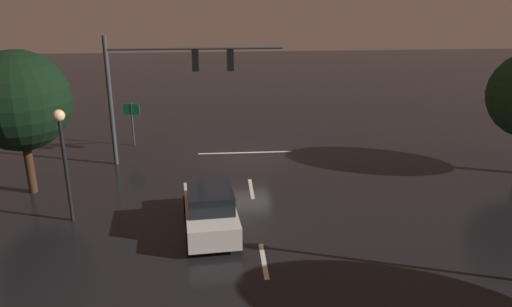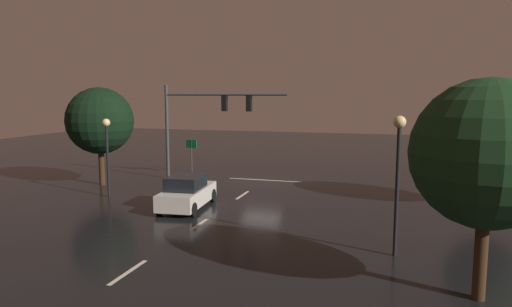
{
  "view_description": "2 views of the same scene",
  "coord_description": "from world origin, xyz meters",
  "px_view_note": "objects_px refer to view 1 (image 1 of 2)",
  "views": [
    {
      "loc": [
        1.37,
        24.27,
        8.82
      ],
      "look_at": [
        -0.19,
        4.32,
        1.77
      ],
      "focal_mm": 34.91,
      "sensor_mm": 36.0,
      "label": 1
    },
    {
      "loc": [
        -8.07,
        28.66,
        5.77
      ],
      "look_at": [
        -0.9,
        4.31,
        2.48
      ],
      "focal_mm": 32.48,
      "sensor_mm": 36.0,
      "label": 2
    }
  ],
  "objects_px": {
    "car_approaching": "(210,210)",
    "route_sign": "(132,115)",
    "traffic_signal_assembly": "(167,75)",
    "tree_right_far": "(19,101)",
    "street_lamp_right_kerb": "(62,143)"
  },
  "relations": [
    {
      "from": "traffic_signal_assembly",
      "to": "car_approaching",
      "type": "bearing_deg",
      "value": 105.54
    },
    {
      "from": "tree_right_far",
      "to": "street_lamp_right_kerb",
      "type": "bearing_deg",
      "value": 130.03
    },
    {
      "from": "car_approaching",
      "to": "route_sign",
      "type": "height_order",
      "value": "route_sign"
    },
    {
      "from": "street_lamp_right_kerb",
      "to": "route_sign",
      "type": "relative_size",
      "value": 1.81
    },
    {
      "from": "traffic_signal_assembly",
      "to": "street_lamp_right_kerb",
      "type": "height_order",
      "value": "traffic_signal_assembly"
    },
    {
      "from": "car_approaching",
      "to": "route_sign",
      "type": "relative_size",
      "value": 1.84
    },
    {
      "from": "traffic_signal_assembly",
      "to": "tree_right_far",
      "type": "height_order",
      "value": "traffic_signal_assembly"
    },
    {
      "from": "car_approaching",
      "to": "route_sign",
      "type": "distance_m",
      "value": 11.13
    },
    {
      "from": "car_approaching",
      "to": "tree_right_far",
      "type": "bearing_deg",
      "value": -27.46
    },
    {
      "from": "car_approaching",
      "to": "route_sign",
      "type": "bearing_deg",
      "value": -66.94
    },
    {
      "from": "traffic_signal_assembly",
      "to": "route_sign",
      "type": "relative_size",
      "value": 3.46
    },
    {
      "from": "car_approaching",
      "to": "traffic_signal_assembly",
      "type": "bearing_deg",
      "value": -74.46
    },
    {
      "from": "car_approaching",
      "to": "street_lamp_right_kerb",
      "type": "bearing_deg",
      "value": -12.01
    },
    {
      "from": "car_approaching",
      "to": "street_lamp_right_kerb",
      "type": "distance_m",
      "value": 5.93
    },
    {
      "from": "street_lamp_right_kerb",
      "to": "car_approaching",
      "type": "bearing_deg",
      "value": 167.99
    }
  ]
}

